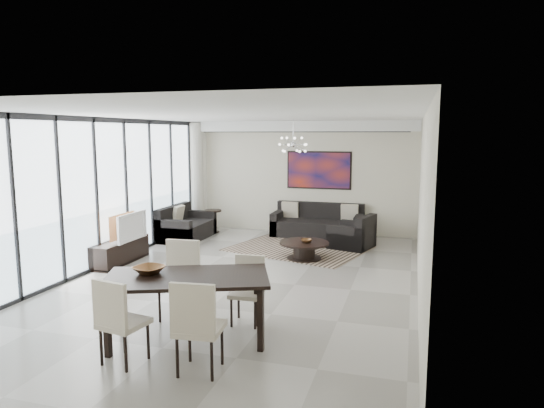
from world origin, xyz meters
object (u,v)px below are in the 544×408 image
at_px(tv_console, 120,252).
at_px(coffee_table, 304,249).
at_px(television, 128,227).
at_px(sofa_main, 318,225).
at_px(dining_table, 187,282).

bearing_deg(tv_console, coffee_table, 21.01).
bearing_deg(television, coffee_table, -68.22).
distance_m(tv_console, television, 0.54).
bearing_deg(television, sofa_main, -40.62).
xyz_separation_m(tv_console, television, (0.16, 0.06, 0.51)).
height_order(sofa_main, television, television).
relative_size(coffee_table, television, 1.07).
xyz_separation_m(sofa_main, dining_table, (-0.37, -6.65, 0.47)).
distance_m(coffee_table, tv_console, 3.74).
height_order(sofa_main, tv_console, sofa_main).
distance_m(coffee_table, dining_table, 4.40).
relative_size(sofa_main, dining_table, 1.01).
bearing_deg(sofa_main, television, -131.37).
distance_m(coffee_table, sofa_main, 2.33).
distance_m(television, dining_table, 4.14).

